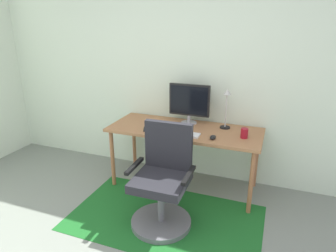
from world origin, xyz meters
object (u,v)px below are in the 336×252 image
(monitor, at_px, (189,102))
(computer_mouse, at_px, (213,137))
(keyboard, at_px, (179,133))
(coffee_cup, at_px, (244,133))
(desk_lamp, at_px, (226,104))
(office_chair, at_px, (163,186))
(desk, at_px, (185,134))
(cell_phone, at_px, (147,129))

(monitor, bearing_deg, computer_mouse, -46.09)
(keyboard, distance_m, coffee_cup, 0.66)
(desk_lamp, xyz_separation_m, office_chair, (-0.39, -0.87, -0.60))
(monitor, relative_size, computer_mouse, 4.45)
(coffee_cup, bearing_deg, office_chair, -133.93)
(coffee_cup, xyz_separation_m, office_chair, (-0.62, -0.65, -0.38))
(monitor, distance_m, desk_lamp, 0.42)
(computer_mouse, height_order, coffee_cup, coffee_cup)
(computer_mouse, bearing_deg, monitor, 133.91)
(keyboard, bearing_deg, desk_lamp, 41.08)
(desk, xyz_separation_m, computer_mouse, (0.35, -0.19, 0.08))
(desk, height_order, desk_lamp, desk_lamp)
(monitor, relative_size, cell_phone, 3.31)
(monitor, bearing_deg, office_chair, -88.14)
(desk, distance_m, office_chair, 0.75)
(computer_mouse, height_order, office_chair, office_chair)
(desk, xyz_separation_m, monitor, (-0.01, 0.19, 0.32))
(coffee_cup, bearing_deg, cell_phone, -173.20)
(office_chair, bearing_deg, desk_lamp, 64.91)
(desk_lamp, relative_size, office_chair, 0.46)
(coffee_cup, relative_size, office_chair, 0.11)
(desk, height_order, cell_phone, cell_phone)
(desk, xyz_separation_m, cell_phone, (-0.38, -0.17, 0.07))
(desk, xyz_separation_m, coffee_cup, (0.64, -0.05, 0.11))
(coffee_cup, height_order, desk_lamp, desk_lamp)
(computer_mouse, relative_size, coffee_cup, 1.03)
(keyboard, relative_size, coffee_cup, 4.24)
(monitor, height_order, cell_phone, monitor)
(keyboard, xyz_separation_m, cell_phone, (-0.37, 0.01, -0.00))
(keyboard, height_order, office_chair, office_chair)
(cell_phone, bearing_deg, desk_lamp, 1.85)
(keyboard, relative_size, computer_mouse, 4.13)
(monitor, height_order, computer_mouse, monitor)
(office_chair, bearing_deg, coffee_cup, 45.07)
(keyboard, distance_m, desk_lamp, 0.60)
(desk, height_order, office_chair, office_chair)
(office_chair, bearing_deg, cell_phone, 125.90)
(desk, bearing_deg, office_chair, -88.50)
(coffee_cup, bearing_deg, monitor, 159.64)
(desk, distance_m, cell_phone, 0.42)
(computer_mouse, xyz_separation_m, coffee_cup, (0.29, 0.14, 0.03))
(monitor, height_order, office_chair, monitor)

